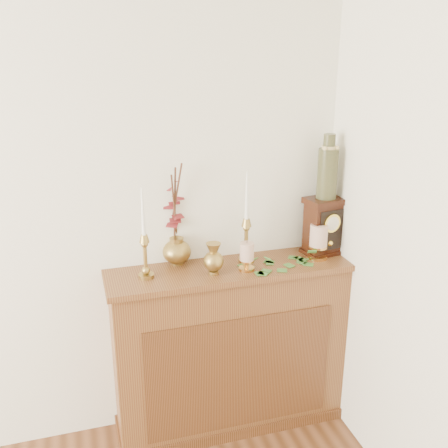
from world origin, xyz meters
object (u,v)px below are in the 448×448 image
object	(u,v)px
candlestick_center	(246,233)
ceramic_vase	(328,170)
candlestick_left	(145,249)
ginger_jar	(174,217)
mantel_clock	(324,227)
bud_vase	(214,259)

from	to	relation	value
candlestick_center	ceramic_vase	distance (m)	0.52
candlestick_left	candlestick_center	xyz separation A→B (m)	(0.52, 0.05, 0.01)
candlestick_left	ginger_jar	xyz separation A→B (m)	(0.17, 0.15, 0.09)
mantel_clock	ceramic_vase	bearing A→B (deg)	90.00
candlestick_left	mantel_clock	bearing A→B (deg)	2.20
mantel_clock	ceramic_vase	xyz separation A→B (m)	(-0.00, 0.00, 0.30)
candlestick_center	mantel_clock	size ratio (longest dim) A/B	1.53
bud_vase	ceramic_vase	world-z (taller)	ceramic_vase
candlestick_center	mantel_clock	xyz separation A→B (m)	(0.42, -0.01, -0.00)
ginger_jar	bud_vase	bearing A→B (deg)	-55.26
candlestick_left	ceramic_vase	xyz separation A→B (m)	(0.94, 0.04, 0.31)
candlestick_center	bud_vase	distance (m)	0.24
ceramic_vase	mantel_clock	bearing A→B (deg)	-80.06
candlestick_left	candlestick_center	size ratio (longest dim) A/B	0.95
bud_vase	ginger_jar	xyz separation A→B (m)	(-0.14, 0.21, 0.16)
bud_vase	mantel_clock	bearing A→B (deg)	8.28
bud_vase	ceramic_vase	xyz separation A→B (m)	(0.62, 0.09, 0.37)
mantel_clock	ceramic_vase	distance (m)	0.30
candlestick_center	ceramic_vase	bearing A→B (deg)	-1.64
ginger_jar	ceramic_vase	xyz separation A→B (m)	(0.77, -0.11, 0.21)
ginger_jar	ceramic_vase	world-z (taller)	ceramic_vase
bud_vase	ginger_jar	distance (m)	0.30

